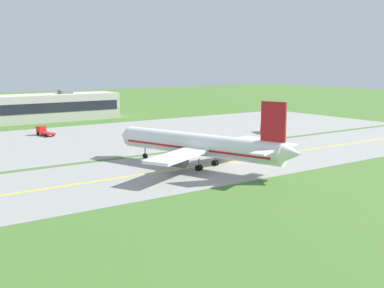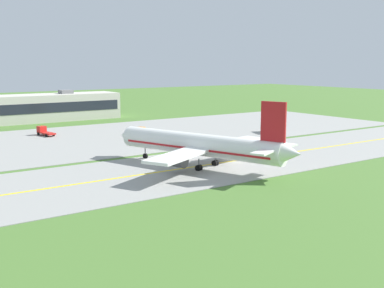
{
  "view_description": "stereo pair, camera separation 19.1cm",
  "coord_description": "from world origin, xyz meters",
  "px_view_note": "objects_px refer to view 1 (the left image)",
  "views": [
    {
      "loc": [
        -58.5,
        -71.05,
        18.92
      ],
      "look_at": [
        -7.51,
        1.77,
        4.0
      ],
      "focal_mm": 45.59,
      "sensor_mm": 36.0,
      "label": 1
    },
    {
      "loc": [
        -58.34,
        -71.15,
        18.92
      ],
      "look_at": [
        -7.51,
        1.77,
        4.0
      ],
      "focal_mm": 45.59,
      "sensor_mm": 36.0,
      "label": 2
    }
  ],
  "objects_px": {
    "service_truck_baggage": "(268,127)",
    "service_truck_fuel": "(141,132)",
    "airplane_lead": "(200,145)",
    "service_truck_catering": "(44,131)"
  },
  "relations": [
    {
      "from": "service_truck_catering",
      "to": "service_truck_baggage",
      "type": "bearing_deg",
      "value": -30.1
    },
    {
      "from": "service_truck_fuel",
      "to": "airplane_lead",
      "type": "bearing_deg",
      "value": -102.86
    },
    {
      "from": "airplane_lead",
      "to": "service_truck_catering",
      "type": "bearing_deg",
      "value": 101.01
    },
    {
      "from": "service_truck_baggage",
      "to": "service_truck_fuel",
      "type": "relative_size",
      "value": 1.0
    },
    {
      "from": "service_truck_catering",
      "to": "airplane_lead",
      "type": "bearing_deg",
      "value": -78.99
    },
    {
      "from": "airplane_lead",
      "to": "service_truck_catering",
      "type": "height_order",
      "value": "airplane_lead"
    },
    {
      "from": "airplane_lead",
      "to": "service_truck_baggage",
      "type": "height_order",
      "value": "airplane_lead"
    },
    {
      "from": "service_truck_baggage",
      "to": "airplane_lead",
      "type": "bearing_deg",
      "value": -148.49
    },
    {
      "from": "airplane_lead",
      "to": "service_truck_fuel",
      "type": "distance_m",
      "value": 38.5
    },
    {
      "from": "airplane_lead",
      "to": "service_truck_fuel",
      "type": "bearing_deg",
      "value": 77.14
    }
  ]
}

